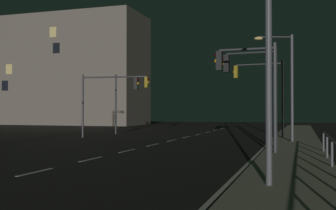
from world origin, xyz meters
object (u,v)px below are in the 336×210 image
Objects in this scene: traffic_light_near_left at (248,77)px; traffic_light_far_left at (130,92)px; traffic_light_mid_right at (108,92)px; street_lamp_far_end at (285,76)px; street_lamp_across_street at (268,34)px; traffic_light_mid_left at (261,84)px; building_distant at (70,71)px; traffic_light_overhead_east at (252,78)px.

traffic_light_far_left is (-12.30, 14.25, 0.02)m from traffic_light_near_left.
traffic_light_mid_right is 13.55m from street_lamp_far_end.
traffic_light_far_left is at bearing 120.62° from street_lamp_across_street.
traffic_light_mid_left reaches higher than traffic_light_near_left.
street_lamp_far_end is at bearing -40.83° from building_distant.
traffic_light_mid_left is at bearing 113.96° from street_lamp_far_end.
building_distant is (-31.24, 24.33, 4.08)m from traffic_light_mid_left.
building_distant is at bearing 126.18° from street_lamp_across_street.
traffic_light_mid_left is 39.81m from building_distant.
traffic_light_overhead_east is at bearing -87.66° from traffic_light_mid_left.
building_distant is at bearing 131.14° from traffic_light_near_left.
street_lamp_across_street is (2.07, -21.21, -0.07)m from traffic_light_mid_left.
building_distant is at bearing 125.99° from traffic_light_mid_right.
traffic_light_mid_right is 33.88m from building_distant.
traffic_light_overhead_east reaches higher than traffic_light_far_left.
traffic_light_mid_right is at bearing -166.26° from traffic_light_mid_left.
traffic_light_mid_left is 21.32m from street_lamp_across_street.
traffic_light_mid_left is 1.11× the size of traffic_light_near_left.
building_distant is at bearing 131.36° from traffic_light_far_left.
traffic_light_mid_right is (-11.52, -2.82, -0.62)m from traffic_light_mid_left.
building_distant is at bearing 142.09° from traffic_light_mid_left.
street_lamp_far_end is 0.30× the size of building_distant.
traffic_light_mid_left is 0.84× the size of street_lamp_far_end.
traffic_light_mid_right is (-11.97, 9.12, -0.21)m from traffic_light_near_left.
traffic_light_overhead_east is (0.40, -9.67, -0.34)m from traffic_light_mid_left.
traffic_light_mid_right is at bearing -86.30° from traffic_light_far_left.
traffic_light_far_left is 0.84× the size of street_lamp_across_street.
building_distant reaches higher than traffic_light_far_left.
traffic_light_mid_right is at bearing -54.01° from building_distant.
traffic_light_far_left is 1.09× the size of traffic_light_mid_right.
street_lamp_far_end is at bearing 79.03° from traffic_light_near_left.
building_distant reaches higher than traffic_light_mid_right.
street_lamp_far_end reaches higher than street_lamp_across_street.
traffic_light_far_left reaches higher than traffic_light_mid_right.
street_lamp_across_street reaches higher than traffic_light_far_left.
traffic_light_near_left is 0.98× the size of traffic_light_overhead_east.
street_lamp_far_end is at bearing 74.06° from traffic_light_overhead_east.
street_lamp_far_end is 1.06× the size of street_lamp_across_street.
traffic_light_mid_right is at bearing 126.46° from street_lamp_across_street.
building_distant reaches higher than traffic_light_overhead_east.
street_lamp_far_end reaches higher than traffic_light_mid_left.
street_lamp_across_street reaches higher than traffic_light_near_left.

